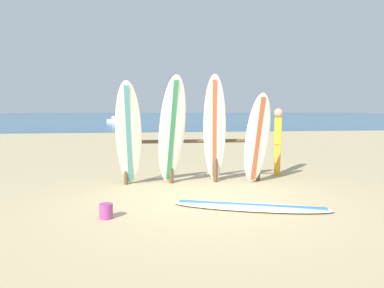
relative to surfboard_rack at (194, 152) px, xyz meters
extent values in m
plane|color=tan|center=(-0.01, -1.66, -0.69)|extent=(120.00, 120.00, 0.00)
cube|color=#1E5984|center=(-0.01, 56.34, -0.69)|extent=(120.00, 80.00, 0.01)
cylinder|color=brown|center=(-1.51, 0.00, -0.14)|extent=(0.09, 0.09, 1.09)
cylinder|color=brown|center=(-0.50, 0.00, -0.14)|extent=(0.09, 0.09, 1.09)
cylinder|color=brown|center=(0.50, 0.00, -0.14)|extent=(0.09, 0.09, 1.09)
cylinder|color=brown|center=(1.51, 0.00, -0.14)|extent=(0.09, 0.09, 1.09)
cylinder|color=brown|center=(0.00, 0.00, 0.25)|extent=(3.12, 0.08, 0.08)
ellipsoid|color=white|center=(-1.42, -0.36, 0.43)|extent=(0.56, 0.98, 2.24)
cube|color=teal|center=(-1.42, -0.36, 0.43)|extent=(0.12, 0.91, 2.07)
ellipsoid|color=white|center=(-0.51, -0.36, 0.49)|extent=(0.70, 1.08, 2.36)
cube|color=#388C59|center=(-0.51, -0.36, 0.49)|extent=(0.23, 0.95, 2.17)
ellipsoid|color=white|center=(0.42, -0.28, 0.50)|extent=(0.69, 1.18, 2.38)
cube|color=#CC5933|center=(0.42, -0.28, 0.50)|extent=(0.28, 1.03, 2.19)
ellipsoid|color=white|center=(1.35, -0.39, 0.32)|extent=(0.65, 0.64, 2.01)
cube|color=#CC5933|center=(1.35, -0.39, 0.32)|extent=(0.18, 0.54, 1.86)
ellipsoid|color=white|center=(0.68, -2.20, -0.66)|extent=(2.72, 1.40, 0.07)
cube|color=#3372B2|center=(0.68, -2.20, -0.66)|extent=(2.36, 0.89, 0.08)
cube|color=gold|center=(2.21, 0.67, -0.30)|extent=(0.22, 0.26, 0.79)
cube|color=gold|center=(2.21, 0.67, 0.43)|extent=(0.26, 0.31, 0.66)
sphere|color=tan|center=(2.21, 0.67, 0.87)|extent=(0.23, 0.23, 0.23)
cube|color=silver|center=(-4.25, 32.18, -0.51)|extent=(2.33, 2.64, 0.35)
cube|color=silver|center=(-4.25, 32.18, -0.15)|extent=(1.14, 1.17, 0.36)
cylinder|color=#A53F8C|center=(-1.68, -2.45, -0.58)|extent=(0.21, 0.21, 0.23)
camera|label=1|loc=(-1.05, -7.98, 1.02)|focal=33.78mm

